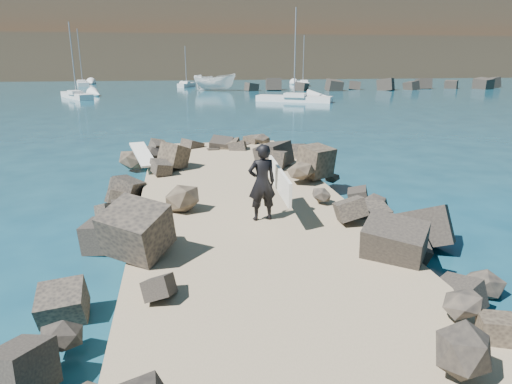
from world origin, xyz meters
TOP-DOWN VIEW (x-y plane):
  - ground at (0.00, 0.00)m, footprint 800.00×800.00m
  - jetty at (0.00, -2.00)m, footprint 6.00×26.00m
  - riprap_left at (-2.90, -1.50)m, footprint 2.60×22.00m
  - riprap_right at (2.90, -1.50)m, footprint 2.60×22.00m
  - breakwater_secondary at (35.00, 55.00)m, footprint 52.00×4.00m
  - headland at (10.00, 160.00)m, footprint 360.00×140.00m
  - surfboard_resting at (-3.14, 5.86)m, footprint 1.15×2.35m
  - boat_imported at (4.02, 57.22)m, footprint 6.81×4.56m
  - surfer_with_board at (0.30, -0.50)m, footprint 0.88×2.48m
  - sailboat_a at (-13.39, 46.59)m, footprint 4.83×7.18m
  - sailboat_c at (11.07, 37.96)m, footprint 8.15×5.60m
  - sailboat_d at (20.25, 67.28)m, footprint 2.84×7.21m
  - sailboat_e at (-17.69, 74.52)m, footprint 3.46×8.25m
  - sailboat_b at (0.15, 66.85)m, footprint 3.14×5.42m

SIDE VIEW (x-z plane):
  - ground at x=0.00m, z-range 0.00..0.00m
  - jetty at x=0.00m, z-range 0.00..0.60m
  - sailboat_c at x=11.07m, z-range -4.59..5.29m
  - sailboat_e at x=-17.69m, z-range -4.46..5.15m
  - sailboat_a at x=-13.39m, z-range -4.03..4.73m
  - sailboat_d at x=20.25m, z-range -3.90..4.60m
  - sailboat_b at x=0.15m, z-range -2.98..3.68m
  - riprap_left at x=-2.90m, z-range 0.00..1.00m
  - riprap_right at x=2.90m, z-range 0.00..1.00m
  - breakwater_secondary at x=35.00m, z-range 0.00..1.20m
  - surfboard_resting at x=-3.14m, z-range 1.00..1.08m
  - boat_imported at x=4.02m, z-range 0.00..2.46m
  - surfer_with_board at x=0.30m, z-range 0.61..2.60m
  - headland at x=10.00m, z-range 0.00..32.00m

